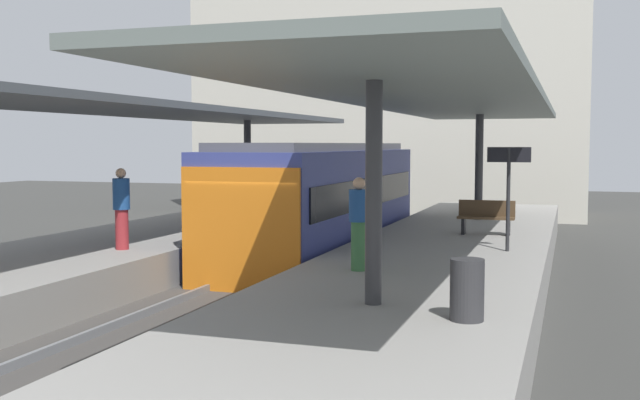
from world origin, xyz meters
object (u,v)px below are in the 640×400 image
object	(u,v)px
platform_sign	(509,175)
litter_bin	(467,290)
passenger_mid_platform	(122,207)
commuter_train	(321,201)
platform_bench	(486,216)
passenger_near_bench	(359,222)

from	to	relation	value
platform_sign	litter_bin	distance (m)	6.69
passenger_mid_platform	litter_bin	bearing A→B (deg)	-27.88
commuter_train	platform_sign	bearing A→B (deg)	-30.03
platform_bench	litter_bin	bearing A→B (deg)	-85.37
commuter_train	litter_bin	distance (m)	10.90
platform_bench	passenger_near_bench	bearing A→B (deg)	-104.44
litter_bin	passenger_mid_platform	bearing A→B (deg)	152.12
platform_sign	passenger_mid_platform	xyz separation A→B (m)	(-7.92, -2.39, -0.71)
commuter_train	passenger_mid_platform	distance (m)	6.04
commuter_train	passenger_mid_platform	bearing A→B (deg)	-116.95
litter_bin	passenger_near_bench	size ratio (longest dim) A/B	0.48
platform_bench	litter_bin	size ratio (longest dim) A/B	1.75
litter_bin	platform_sign	bearing A→B (deg)	90.12
platform_sign	passenger_mid_platform	bearing A→B (deg)	-163.22
passenger_near_bench	platform_bench	bearing A→B (deg)	75.56
commuter_train	litter_bin	bearing A→B (deg)	-61.52
commuter_train	platform_sign	xyz separation A→B (m)	(5.18, -2.99, 0.90)
platform_sign	litter_bin	size ratio (longest dim) A/B	2.76
passenger_near_bench	passenger_mid_platform	size ratio (longest dim) A/B	0.96
commuter_train	platform_sign	size ratio (longest dim) A/B	4.79
platform_bench	litter_bin	world-z (taller)	platform_bench
platform_bench	passenger_mid_platform	xyz separation A→B (m)	(-7.17, -5.21, 0.45)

